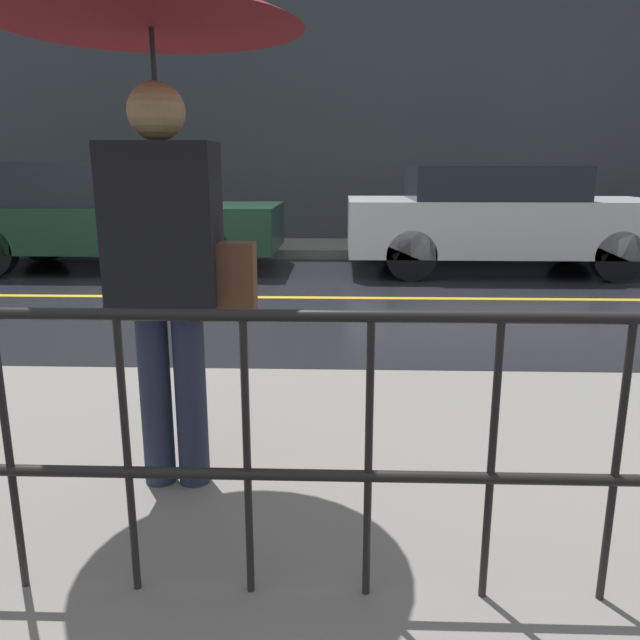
{
  "coord_description": "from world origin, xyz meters",
  "views": [
    {
      "loc": [
        2.1,
        -6.94,
        1.45
      ],
      "look_at": [
        1.96,
        -2.91,
        0.46
      ],
      "focal_mm": 35.0,
      "sensor_mm": 36.0,
      "label": 1
    }
  ],
  "objects": [
    {
      "name": "car_dark_green",
      "position": [
        -1.21,
        1.98,
        0.78
      ],
      "size": [
        4.7,
        1.76,
        1.51
      ],
      "color": "#193828",
      "rests_on": "ground_plane"
    },
    {
      "name": "sidewalk_far",
      "position": [
        0.0,
        3.87,
        0.07
      ],
      "size": [
        28.0,
        1.7,
        0.15
      ],
      "color": "gray",
      "rests_on": "ground_plane"
    },
    {
      "name": "car_white",
      "position": [
        4.29,
        1.98,
        0.76
      ],
      "size": [
        4.27,
        1.84,
        1.46
      ],
      "color": "silver",
      "rests_on": "ground_plane"
    },
    {
      "name": "pedestrian",
      "position": [
        1.41,
        -4.54,
        1.81
      ],
      "size": [
        1.11,
        1.11,
        2.04
      ],
      "rotation": [
        0.0,
        0.0,
        3.14
      ],
      "color": "#23283D",
      "rests_on": "sidewalk_near"
    },
    {
      "name": "lane_marking",
      "position": [
        0.0,
        0.0,
        0.0
      ],
      "size": [
        25.2,
        0.12,
        0.01
      ],
      "color": "gold",
      "rests_on": "ground_plane"
    },
    {
      "name": "building_storefront",
      "position": [
        0.0,
        4.87,
        2.84
      ],
      "size": [
        28.0,
        0.3,
        5.67
      ],
      "color": "#383D42",
      "rests_on": "ground_plane"
    },
    {
      "name": "ground_plane",
      "position": [
        0.0,
        0.0,
        0.0
      ],
      "size": [
        80.0,
        80.0,
        0.0
      ],
      "primitive_type": "plane",
      "color": "black"
    }
  ]
}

